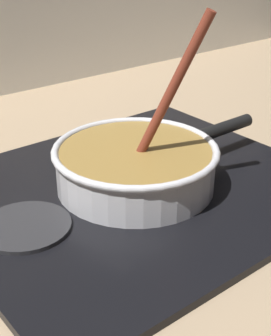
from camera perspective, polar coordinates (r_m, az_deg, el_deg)
name	(u,v)px	position (r m, az deg, el deg)	size (l,w,h in m)	color
ground	(222,283)	(0.63, 10.01, -13.06)	(2.40, 1.60, 0.04)	#9E8466
hob_plate	(135,189)	(0.76, 0.00, -2.45)	(0.56, 0.48, 0.01)	black
burner_ring	(135,183)	(0.75, 0.00, -1.78)	(0.20, 0.20, 0.01)	#592D0C
spare_burner	(26,226)	(0.67, -12.64, -6.61)	(0.12, 0.12, 0.01)	#262628
cooking_pan	(137,164)	(0.74, 0.12, 0.42)	(0.38, 0.25, 0.27)	silver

